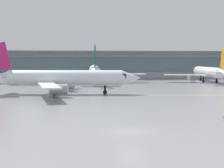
{
  "coord_description": "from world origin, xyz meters",
  "views": [
    {
      "loc": [
        -5.57,
        -29.96,
        6.79
      ],
      "look_at": [
        0.57,
        19.76,
        3.0
      ],
      "focal_mm": 52.82,
      "sensor_mm": 36.0,
      "label": 1
    }
  ],
  "objects": [
    {
      "name": "gate_airplane_3",
      "position": [
        34.69,
        62.88,
        2.9
      ],
      "size": [
        27.09,
        29.25,
        9.68
      ],
      "rotation": [
        0.0,
        0.0,
        1.48
      ],
      "color": "white",
      "rests_on": "ground_plane"
    },
    {
      "name": "ground_plane",
      "position": [
        0.0,
        0.0,
        0.0
      ],
      "size": [
        400.0,
        400.0,
        0.0
      ],
      "primitive_type": "plane",
      "color": "gray"
    },
    {
      "name": "taxiing_regional_jet",
      "position": [
        -7.15,
        34.27,
        3.04
      ],
      "size": [
        30.61,
        28.28,
        10.14
      ],
      "rotation": [
        0.0,
        0.0,
        -0.12
      ],
      "color": "white",
      "rests_on": "ground_plane"
    },
    {
      "name": "terminal_concourse",
      "position": [
        0.0,
        86.43,
        4.92
      ],
      "size": [
        215.91,
        11.0,
        9.6
      ],
      "color": "#9EA3A8",
      "rests_on": "ground_plane"
    },
    {
      "name": "gate_airplane_2",
      "position": [
        1.05,
        65.26,
        3.21
      ],
      "size": [
        30.0,
        32.31,
        10.7
      ],
      "rotation": [
        0.0,
        0.0,
        1.51
      ],
      "color": "silver",
      "rests_on": "ground_plane"
    },
    {
      "name": "taxiway_centreline_stripe",
      "position": [
        -6.75,
        32.23,
        0.0
      ],
      "size": [
        109.3,
        13.08,
        0.01
      ],
      "primitive_type": "cube",
      "rotation": [
        0.0,
        0.0,
        -0.12
      ],
      "color": "yellow",
      "rests_on": "ground_plane"
    }
  ]
}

